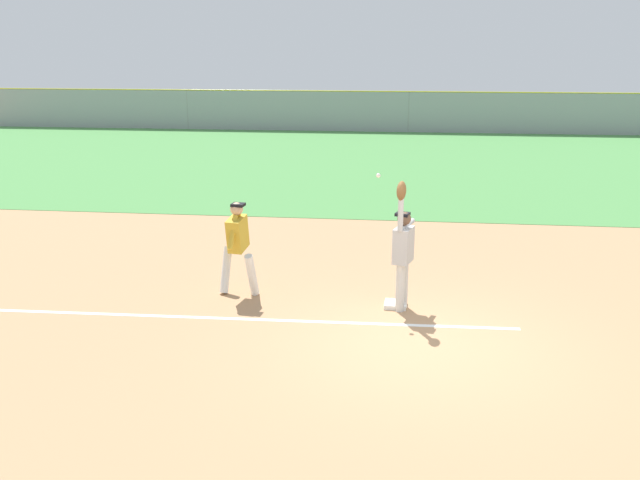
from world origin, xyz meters
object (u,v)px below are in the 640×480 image
(parked_car_tan, at_px, (379,114))
(parked_car_blue, at_px, (470,115))
(parked_car_white, at_px, (580,117))
(runner, at_px, (238,242))
(first_base, at_px, (396,304))
(baseball, at_px, (378,175))
(fielder, at_px, (403,247))
(parked_car_black, at_px, (291,113))

(parked_car_tan, bearing_deg, parked_car_blue, -4.32)
(parked_car_white, bearing_deg, parked_car_blue, -177.00)
(runner, height_order, parked_car_tan, runner)
(parked_car_blue, bearing_deg, first_base, -104.08)
(baseball, bearing_deg, fielder, -20.60)
(parked_car_tan, relative_size, parked_car_blue, 0.99)
(baseball, bearing_deg, parked_car_black, 102.06)
(runner, xyz_separation_m, parked_car_black, (-3.51, 27.82, -0.32))
(baseball, relative_size, parked_car_black, 0.02)
(first_base, relative_size, fielder, 0.17)
(fielder, distance_m, parked_car_white, 29.26)
(runner, bearing_deg, fielder, 0.36)
(parked_car_black, xyz_separation_m, parked_car_white, (16.00, -0.56, 0.00))
(baseball, bearing_deg, first_base, -8.98)
(parked_car_blue, distance_m, parked_car_white, 5.82)
(parked_car_blue, bearing_deg, parked_car_black, 171.90)
(parked_car_black, bearing_deg, fielder, -77.41)
(first_base, bearing_deg, parked_car_white, 70.69)
(first_base, relative_size, baseball, 5.14)
(fielder, bearing_deg, baseball, -4.03)
(fielder, xyz_separation_m, baseball, (-0.45, 0.17, 1.18))
(runner, height_order, baseball, baseball)
(parked_car_tan, bearing_deg, parked_car_white, -5.26)
(first_base, bearing_deg, fielder, -50.71)
(parked_car_black, height_order, parked_car_white, same)
(runner, bearing_deg, parked_car_blue, 84.31)
(fielder, bearing_deg, parked_car_tan, -70.72)
(first_base, distance_m, parked_car_blue, 28.04)
(fielder, bearing_deg, runner, 8.99)
(runner, distance_m, baseball, 2.81)
(first_base, xyz_separation_m, parked_car_white, (9.65, 27.54, 0.63))
(first_base, distance_m, baseball, 2.28)
(runner, xyz_separation_m, parked_car_white, (12.49, 27.26, -0.32))
(parked_car_white, bearing_deg, parked_car_tan, -176.19)
(parked_car_black, distance_m, parked_car_tan, 5.13)
(first_base, relative_size, parked_car_black, 0.09)
(runner, height_order, parked_car_blue, runner)
(runner, relative_size, parked_car_blue, 0.38)
(parked_car_blue, relative_size, parked_car_white, 1.01)
(parked_car_blue, bearing_deg, fielder, -103.87)
(fielder, height_order, runner, fielder)
(fielder, relative_size, parked_car_blue, 0.50)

